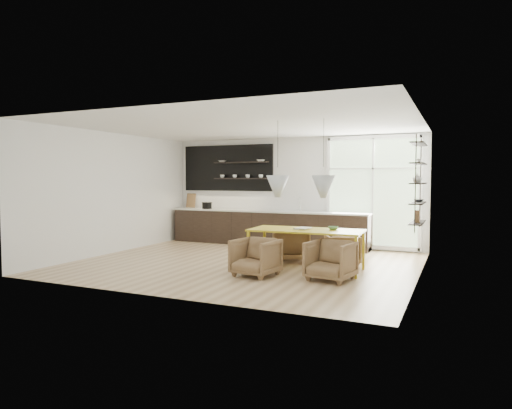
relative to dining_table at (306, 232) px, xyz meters
name	(u,v)px	position (x,y,z in m)	size (l,w,h in m)	color
room	(288,193)	(-0.83, 1.22, 0.72)	(7.02, 6.01, 2.91)	#CEB088
kitchen_run	(264,223)	(-2.10, 2.81, -0.15)	(5.54, 0.69, 2.75)	black
right_shelving	(418,186)	(1.95, 1.29, 0.91)	(0.26, 1.22, 1.90)	black
dining_table	(306,232)	(0.00, 0.00, 0.00)	(2.23, 1.07, 0.80)	gold
armchair_back_left	(291,244)	(-0.62, 0.83, -0.38)	(0.78, 0.80, 0.73)	olive
armchair_back_right	(342,249)	(0.51, 0.88, -0.43)	(0.67, 0.69, 0.63)	olive
armchair_front_left	(256,257)	(-0.68, -0.91, -0.40)	(0.74, 0.76, 0.69)	olive
armchair_front_right	(331,261)	(0.68, -0.71, -0.39)	(0.75, 0.77, 0.70)	olive
wire_stool	(248,252)	(-1.21, -0.11, -0.46)	(0.36, 0.36, 0.45)	black
table_book	(297,228)	(-0.20, 0.04, 0.07)	(0.25, 0.34, 0.03)	white
table_bowl	(333,228)	(0.49, 0.19, 0.09)	(0.20, 0.20, 0.06)	#508157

